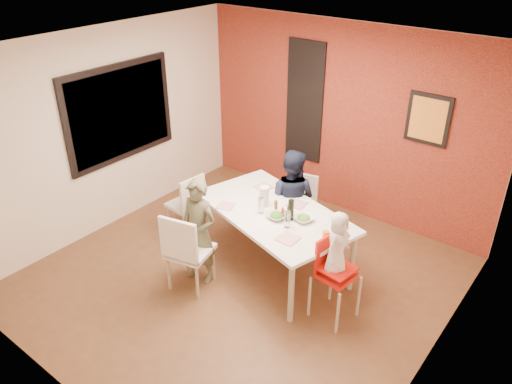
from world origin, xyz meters
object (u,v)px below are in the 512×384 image
Objects in this scene: toddler at (337,244)px; paper_towel_roll at (264,197)px; chair_near at (185,249)px; child_far at (291,199)px; dining_table at (274,216)px; chair_far at (300,204)px; wine_bottle at (291,210)px; high_chair at (333,271)px; chair_left at (188,202)px; child_near at (199,231)px.

paper_towel_roll is at bearing 70.46° from toddler.
child_far reaches higher than chair_near.
paper_towel_roll reaches higher than dining_table.
child_far is at bearing -99.11° from chair_far.
child_far reaches higher than paper_towel_roll.
wine_bottle is at bearing 66.58° from toddler.
dining_table is 8.49× the size of paper_towel_roll.
dining_table is 1.09m from toddler.
toddler is at bearing -56.83° from chair_far.
high_chair is at bearing -15.67° from paper_towel_roll.
child_near reaches higher than chair_left.
dining_table is 1.64× the size of child_near.
toddler is (1.57, 0.40, 0.27)m from child_near.
wine_bottle is 1.00× the size of paper_towel_roll.
dining_table is 1.37m from chair_left.
child_far is at bearing 121.84° from chair_left.
wine_bottle reaches higher than chair_left.
paper_towel_roll is (-1.18, 0.33, 0.00)m from toddler.
dining_table is at bearing 45.60° from child_near.
chair_near is 1.38× the size of toddler.
chair_far is 1.01m from wine_bottle.
wine_bottle reaches higher than dining_table.
high_chair is 0.71× the size of child_far.
paper_towel_roll is at bearing 54.70° from child_near.
chair_near is at bearing 108.63° from toddler.
toddler is 0.80m from wine_bottle.
child_near is at bearing -127.47° from dining_table.
chair_far is 1.65m from toddler.
chair_left is at bearing -60.13° from chair_near.
child_far is at bearing 123.56° from wine_bottle.
child_near reaches higher than chair_near.
chair_left is at bearing -176.08° from dining_table.
dining_table is 0.25m from paper_towel_roll.
chair_left is 1.21× the size of toddler.
paper_towel_roll is (-1.15, 0.32, 0.35)m from high_chair.
wine_bottle is at bearing -144.67° from chair_near.
chair_near is at bearing -110.87° from paper_towel_roll.
child_far is at bearing 59.97° from high_chair.
dining_table is 0.82m from chair_far.
high_chair is (2.34, -0.22, 0.09)m from chair_left.
chair_near is 1.72m from toddler.
child_far is (0.41, 1.49, 0.12)m from chair_near.
child_near is 0.97× the size of child_far.
toddler is 2.86× the size of paper_towel_roll.
paper_towel_roll reaches higher than chair_near.
high_chair is at bearing 7.66° from child_near.
child_near is (0.80, -0.62, 0.17)m from chair_left.
chair_near is 3.94× the size of wine_bottle.
high_chair reaches higher than chair_left.
chair_far is at bearing 130.35° from chair_left.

